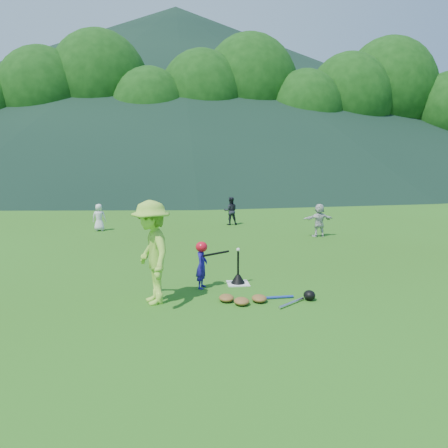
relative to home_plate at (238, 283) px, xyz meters
name	(u,v)px	position (x,y,z in m)	size (l,w,h in m)	color
ground	(238,284)	(0.00, 0.00, -0.01)	(120.00, 120.00, 0.00)	#2B5D15
home_plate	(238,283)	(0.00, 0.00, 0.00)	(0.45, 0.45, 0.02)	silver
baseball	(238,250)	(0.00, 0.00, 0.73)	(0.08, 0.08, 0.08)	white
batter_child	(202,266)	(-0.78, -0.19, 0.46)	(0.34, 0.22, 0.94)	navy
adult_coach	(152,252)	(-1.73, -1.00, 0.93)	(1.22, 0.70, 1.89)	#98D43E
fielder_a	(99,217)	(-3.99, 7.26, 0.48)	(0.48, 0.31, 0.98)	silver
fielder_b	(231,211)	(0.93, 8.12, 0.54)	(0.54, 0.42, 1.10)	black
fielder_d	(319,220)	(3.54, 5.19, 0.55)	(1.03, 0.33, 1.12)	silver
batting_tee	(238,278)	(0.00, 0.00, 0.12)	(0.30, 0.30, 0.68)	black
batter_gear	(203,247)	(-0.75, -0.19, 0.83)	(0.71, 0.34, 0.30)	red
equipment_pile	(259,298)	(0.22, -1.20, 0.06)	(1.80, 0.74, 0.19)	olive
outfield_fence	(188,181)	(0.00, 28.00, 0.69)	(70.07, 0.08, 1.33)	gray
tree_line	(187,98)	(0.20, 33.83, 8.20)	(70.04, 11.40, 14.82)	#382314
distant_hills	(138,94)	(-7.63, 81.81, 14.97)	(155.00, 140.00, 32.00)	black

